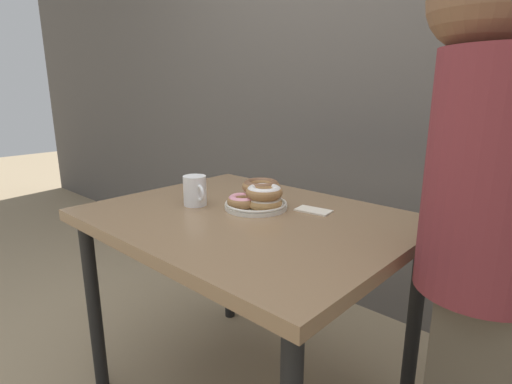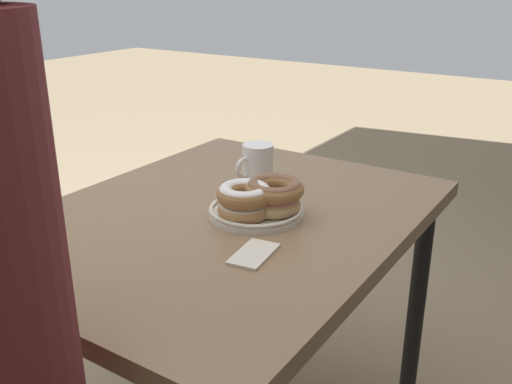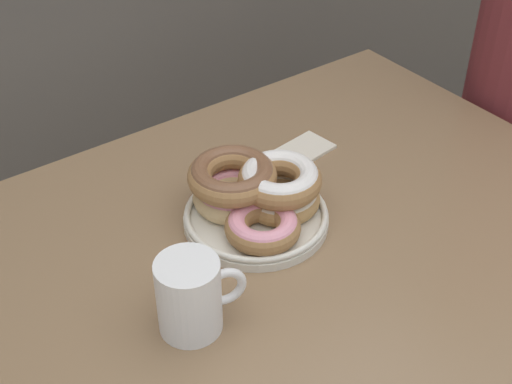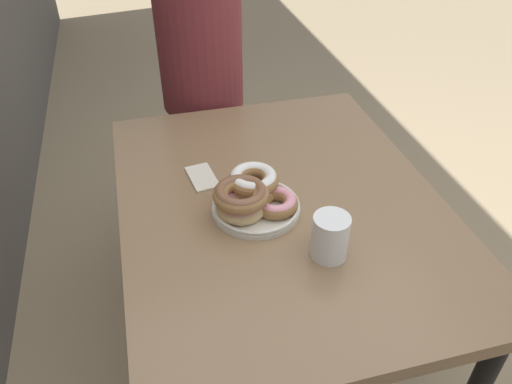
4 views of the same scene
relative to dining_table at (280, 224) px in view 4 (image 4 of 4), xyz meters
name	(u,v)px [view 4 (image 4 of 4)]	position (x,y,z in m)	size (l,w,h in m)	color
ground_plane	(325,354)	(0.00, -0.19, -0.67)	(14.00, 14.00, 0.00)	#937F60
dining_table	(280,224)	(0.00, 0.00, 0.00)	(1.06, 0.83, 0.75)	#846647
donut_plate	(252,196)	(-0.02, 0.08, 0.13)	(0.25, 0.26, 0.09)	silver
coffee_mug	(330,236)	(-0.22, -0.05, 0.14)	(0.12, 0.08, 0.11)	white
person_figure	(201,81)	(0.72, 0.09, 0.10)	(0.40, 0.29, 1.47)	brown
napkin	(202,177)	(0.15, 0.18, 0.09)	(0.13, 0.08, 0.01)	beige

